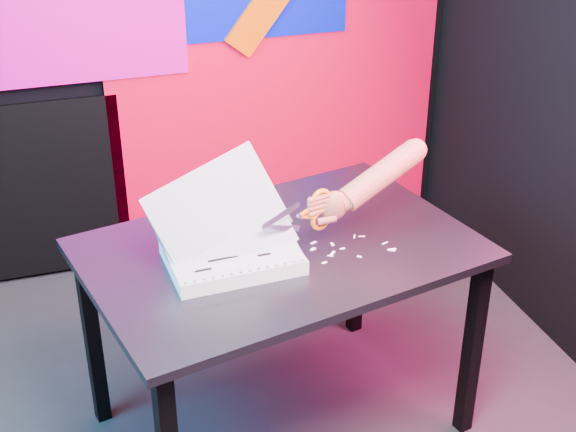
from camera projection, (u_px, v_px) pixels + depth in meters
name	position (u px, v px, depth m)	size (l,w,h in m)	color
room	(207.00, 96.00, 2.12)	(3.01, 3.01, 2.71)	#252527
backdrop	(151.00, 73.00, 3.55)	(2.88, 0.05, 2.08)	red
work_table	(280.00, 269.00, 2.65)	(1.39, 1.07, 0.75)	black
printout_stack	(231.00, 254.00, 2.51)	(0.47, 0.31, 0.37)	white
scissors	(316.00, 211.00, 2.55)	(0.25, 0.07, 0.15)	#A8B4CE
hand_forearm	(373.00, 180.00, 2.63)	(0.45, 0.16, 0.21)	#AA5B4D
paper_clippings	(344.00, 248.00, 2.60)	(0.27, 0.15, 0.00)	white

